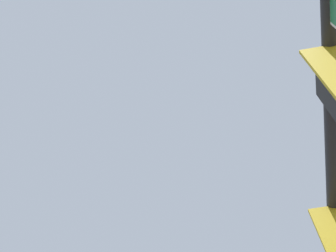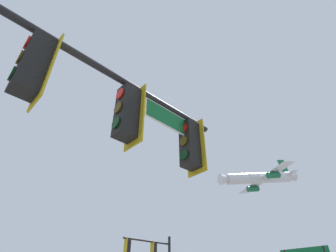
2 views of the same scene
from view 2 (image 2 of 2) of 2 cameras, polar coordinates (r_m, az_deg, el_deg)
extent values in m
cylinder|color=black|center=(5.04, -15.40, 12.61)|extent=(6.08, 0.89, 0.13)
cube|color=gold|center=(4.44, -24.92, 10.81)|extent=(0.09, 0.52, 1.30)
cube|color=black|center=(4.42, -27.18, 11.84)|extent=(0.40, 0.36, 1.10)
cylinder|color=black|center=(4.85, -25.22, 16.88)|extent=(0.04, 0.04, 0.12)
cylinder|color=red|center=(4.64, -28.40, 15.71)|extent=(0.06, 0.22, 0.22)
cylinder|color=#392D05|center=(4.41, -29.60, 12.90)|extent=(0.06, 0.22, 0.22)
cylinder|color=black|center=(4.20, -30.89, 9.79)|extent=(0.06, 0.22, 0.22)
cube|color=gold|center=(4.94, -7.09, 2.09)|extent=(0.09, 0.52, 1.30)
cube|color=black|center=(4.85, -8.88, 3.00)|extent=(0.40, 0.36, 1.10)
cylinder|color=black|center=(5.25, -8.28, 8.27)|extent=(0.04, 0.04, 0.12)
cylinder|color=red|center=(4.98, -10.41, 6.94)|extent=(0.06, 0.22, 0.22)
cylinder|color=#392D05|center=(4.77, -10.82, 3.98)|extent=(0.06, 0.22, 0.22)
cylinder|color=black|center=(4.58, -11.27, 0.76)|extent=(0.06, 0.22, 0.22)
cube|color=gold|center=(5.89, 6.06, -4.61)|extent=(0.09, 0.52, 1.30)
cube|color=black|center=(5.76, 4.80, -3.97)|extent=(0.40, 0.36, 1.10)
cylinder|color=black|center=(6.10, 4.52, 0.95)|extent=(0.04, 0.04, 0.12)
cylinder|color=red|center=(5.82, 3.30, -0.50)|extent=(0.06, 0.22, 0.22)
cylinder|color=#392D05|center=(5.64, 3.41, -3.27)|extent=(0.06, 0.22, 0.22)
cylinder|color=black|center=(5.47, 3.53, -6.22)|extent=(0.06, 0.22, 0.22)
cube|color=#0F602D|center=(5.71, 1.74, 0.69)|extent=(1.66, 0.25, 0.40)
cube|color=white|center=(5.71, 1.74, 0.69)|extent=(1.71, 0.24, 0.46)
cylinder|color=black|center=(23.21, -4.49, -23.69)|extent=(4.38, 0.16, 0.15)
cube|color=gold|center=(23.33, -3.50, -25.46)|extent=(0.03, 0.52, 1.30)
cube|color=black|center=(23.43, -3.07, -25.52)|extent=(0.36, 0.32, 1.10)
cylinder|color=black|center=(23.54, -3.02, -24.05)|extent=(0.04, 0.04, 0.12)
cylinder|color=red|center=(23.60, -2.59, -24.78)|extent=(0.03, 0.22, 0.22)
cylinder|color=#392D05|center=(23.54, -2.62, -25.57)|extent=(0.03, 0.22, 0.22)
cube|color=gold|center=(22.15, -9.26, -24.62)|extent=(0.03, 0.52, 1.30)
cube|color=black|center=(22.23, -8.79, -24.70)|extent=(0.36, 0.32, 1.10)
cylinder|color=black|center=(22.34, -8.64, -23.16)|extent=(0.04, 0.04, 0.12)
cylinder|color=red|center=(22.38, -8.22, -23.95)|extent=(0.03, 0.22, 0.22)
cylinder|color=#392D05|center=(22.32, -8.29, -24.78)|extent=(0.03, 0.22, 0.22)
cylinder|color=silver|center=(93.69, 19.28, -10.61)|extent=(24.23, 11.62, 7.31)
cone|color=silver|center=(86.91, 12.83, -11.21)|extent=(6.67, 5.32, 4.36)
cone|color=silver|center=(101.47, 24.78, -9.98)|extent=(5.95, 4.77, 3.91)
cube|color=silver|center=(94.44, 20.11, -10.82)|extent=(12.84, 26.39, 0.84)
cube|color=silver|center=(101.16, 24.46, -9.83)|extent=(5.46, 9.59, 0.51)
cube|color=#19663F|center=(102.24, 23.71, -7.95)|extent=(3.43, 1.36, 5.03)
cylinder|color=#19663F|center=(98.12, 17.99, -12.88)|extent=(4.79, 3.33, 2.58)
cylinder|color=#19663F|center=(89.25, 21.95, -9.89)|extent=(4.79, 3.33, 2.58)
camera|label=1|loc=(4.25, 20.26, -35.54)|focal=50.00mm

